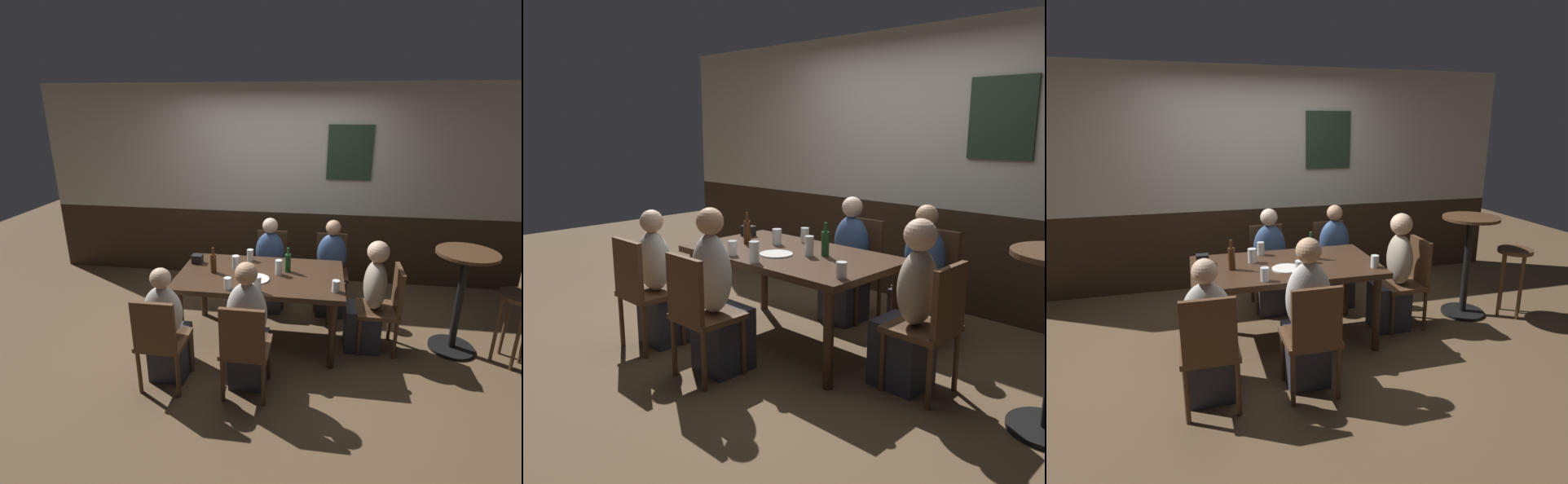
# 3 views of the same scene
# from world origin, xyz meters

# --- Properties ---
(ground_plane) EXTENTS (12.00, 12.00, 0.00)m
(ground_plane) POSITION_xyz_m (0.00, 0.00, 0.00)
(ground_plane) COLOR brown
(wall_back) EXTENTS (6.40, 0.13, 2.60)m
(wall_back) POSITION_xyz_m (0.01, 1.65, 1.30)
(wall_back) COLOR #332316
(wall_back) RESTS_ON ground_plane
(dining_table) EXTENTS (1.64, 0.95, 0.74)m
(dining_table) POSITION_xyz_m (0.00, 0.00, 0.66)
(dining_table) COLOR #382316
(dining_table) RESTS_ON ground_plane
(chair_left_near) EXTENTS (0.40, 0.40, 0.88)m
(chair_left_near) POSITION_xyz_m (-0.72, -0.89, 0.50)
(chair_left_near) COLOR #513521
(chair_left_near) RESTS_ON ground_plane
(chair_head_east) EXTENTS (0.40, 0.40, 0.88)m
(chair_head_east) POSITION_xyz_m (1.24, 0.00, 0.50)
(chair_head_east) COLOR #513521
(chair_head_east) RESTS_ON ground_plane
(chair_right_far) EXTENTS (0.40, 0.40, 0.88)m
(chair_right_far) POSITION_xyz_m (0.72, 0.89, 0.50)
(chair_right_far) COLOR #513521
(chair_right_far) RESTS_ON ground_plane
(chair_mid_near) EXTENTS (0.40, 0.40, 0.88)m
(chair_mid_near) POSITION_xyz_m (0.00, -0.89, 0.50)
(chair_mid_near) COLOR #513521
(chair_mid_near) RESTS_ON ground_plane
(chair_mid_far) EXTENTS (0.40, 0.40, 0.88)m
(chair_mid_far) POSITION_xyz_m (0.00, 0.89, 0.50)
(chair_mid_far) COLOR #513521
(chair_mid_far) RESTS_ON ground_plane
(person_left_near) EXTENTS (0.34, 0.37, 1.08)m
(person_left_near) POSITION_xyz_m (-0.72, -0.72, 0.45)
(person_left_near) COLOR #2D2D38
(person_left_near) RESTS_ON ground_plane
(person_head_east) EXTENTS (0.37, 0.34, 1.14)m
(person_head_east) POSITION_xyz_m (1.07, 0.00, 0.49)
(person_head_east) COLOR #2D2D38
(person_head_east) RESTS_ON ground_plane
(person_right_far) EXTENTS (0.34, 0.37, 1.11)m
(person_right_far) POSITION_xyz_m (0.72, 0.73, 0.46)
(person_right_far) COLOR #2D2D38
(person_right_far) RESTS_ON ground_plane
(person_mid_near) EXTENTS (0.34, 0.37, 1.18)m
(person_mid_near) POSITION_xyz_m (0.00, -0.73, 0.49)
(person_mid_near) COLOR #2D2D38
(person_mid_near) RESTS_ON ground_plane
(person_mid_far) EXTENTS (0.34, 0.37, 1.10)m
(person_mid_far) POSITION_xyz_m (-0.00, 0.73, 0.46)
(person_mid_far) COLOR #2D2D38
(person_mid_far) RESTS_ON ground_plane
(tumbler_short) EXTENTS (0.07, 0.07, 0.15)m
(tumbler_short) POSITION_xyz_m (0.03, -0.41, 0.81)
(tumbler_short) COLOR silver
(tumbler_short) RESTS_ON dining_table
(pint_glass_stout) EXTENTS (0.07, 0.07, 0.15)m
(pint_glass_stout) POSITION_xyz_m (0.18, 0.02, 0.81)
(pint_glass_stout) COLOR silver
(pint_glass_stout) RESTS_ON dining_table
(highball_clear) EXTENTS (0.08, 0.08, 0.13)m
(highball_clear) POSITION_xyz_m (-0.28, 0.13, 0.80)
(highball_clear) COLOR silver
(highball_clear) RESTS_ON dining_table
(pint_glass_amber) EXTENTS (0.07, 0.07, 0.11)m
(pint_glass_amber) POSITION_xyz_m (0.73, -0.29, 0.79)
(pint_glass_amber) COLOR silver
(pint_glass_amber) RESTS_ON dining_table
(beer_glass_tall) EXTENTS (0.07, 0.07, 0.12)m
(beer_glass_tall) POSITION_xyz_m (-0.16, 0.34, 0.80)
(beer_glass_tall) COLOR silver
(beer_glass_tall) RESTS_ON dining_table
(beer_glass_half) EXTENTS (0.07, 0.07, 0.11)m
(beer_glass_half) POSITION_xyz_m (-0.25, -0.38, 0.79)
(beer_glass_half) COLOR silver
(beer_glass_half) RESTS_ON dining_table
(beer_bottle_green) EXTENTS (0.06, 0.06, 0.26)m
(beer_bottle_green) POSITION_xyz_m (0.26, 0.10, 0.84)
(beer_bottle_green) COLOR #194723
(beer_bottle_green) RESTS_ON dining_table
(beer_bottle_brown) EXTENTS (0.06, 0.06, 0.26)m
(beer_bottle_brown) POSITION_xyz_m (-0.47, -0.03, 0.84)
(beer_bottle_brown) COLOR #42230F
(beer_bottle_brown) RESTS_ON dining_table
(plate_white_large) EXTENTS (0.25, 0.25, 0.01)m
(plate_white_large) POSITION_xyz_m (-0.02, -0.14, 0.75)
(plate_white_large) COLOR white
(plate_white_large) RESTS_ON dining_table
(condiment_caddy) EXTENTS (0.11, 0.09, 0.09)m
(condiment_caddy) POSITION_xyz_m (-0.71, 0.20, 0.79)
(condiment_caddy) COLOR black
(condiment_caddy) RESTS_ON dining_table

